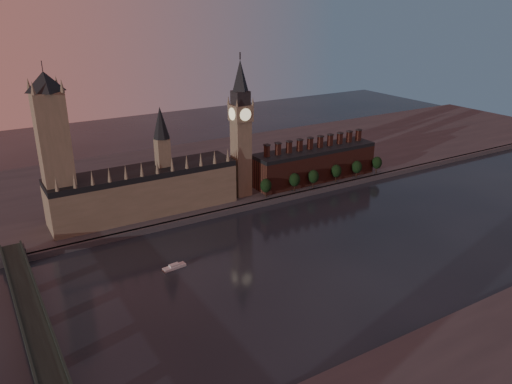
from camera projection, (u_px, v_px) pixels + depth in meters
ground at (318, 261)px, 295.85m from camera, size 900.00×900.00×0.00m
north_bank at (193, 175)px, 437.51m from camera, size 900.00×182.00×4.00m
palace_of_westminster at (145, 189)px, 348.93m from camera, size 130.00×30.30×74.00m
victoria_tower at (54, 148)px, 308.79m from camera, size 24.00×24.00×108.00m
big_ben at (241, 128)px, 368.34m from camera, size 15.00×15.00×107.00m
chimney_block at (314, 163)px, 416.06m from camera, size 110.00×25.00×37.00m
embankment_tree_0 at (266, 186)px, 378.41m from camera, size 8.60×8.60×14.88m
embankment_tree_1 at (295, 180)px, 390.76m from camera, size 8.60×8.60×14.88m
embankment_tree_2 at (313, 176)px, 398.16m from camera, size 8.60×8.60×14.88m
embankment_tree_3 at (336, 171)px, 411.13m from camera, size 8.60×8.60×14.88m
embankment_tree_4 at (357, 167)px, 420.93m from camera, size 8.60×8.60×14.88m
embankment_tree_5 at (377, 163)px, 432.15m from camera, size 8.60×8.60×14.88m
westminster_bridge at (39, 338)px, 216.24m from camera, size 14.00×200.00×11.55m
river_boat at (174, 267)px, 287.63m from camera, size 14.05×5.52×2.74m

